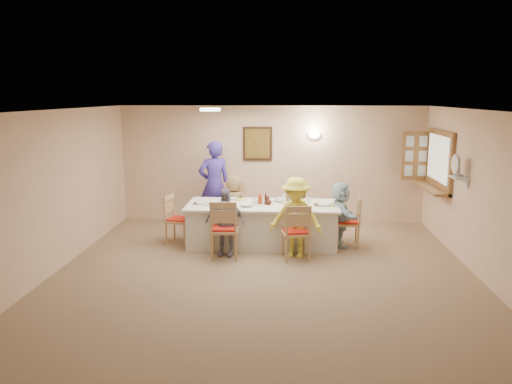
# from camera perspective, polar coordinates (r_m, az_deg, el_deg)

# --- Properties ---
(ground) EXTENTS (7.00, 7.00, 0.00)m
(ground) POSITION_cam_1_polar(r_m,az_deg,el_deg) (7.65, 0.84, -9.79)
(ground) COLOR #7B6548
(room_walls) EXTENTS (7.00, 7.00, 7.00)m
(room_walls) POSITION_cam_1_polar(r_m,az_deg,el_deg) (7.25, 0.87, 1.48)
(room_walls) COLOR beige
(room_walls) RESTS_ON ground
(wall_picture) EXTENTS (0.62, 0.05, 0.72)m
(wall_picture) POSITION_cam_1_polar(r_m,az_deg,el_deg) (10.67, 0.17, 5.55)
(wall_picture) COLOR black
(wall_picture) RESTS_ON room_walls
(wall_sconce) EXTENTS (0.26, 0.09, 0.18)m
(wall_sconce) POSITION_cam_1_polar(r_m,az_deg,el_deg) (10.63, 6.68, 6.53)
(wall_sconce) COLOR white
(wall_sconce) RESTS_ON room_walls
(ceiling_light) EXTENTS (0.36, 0.36, 0.05)m
(ceiling_light) POSITION_cam_1_polar(r_m,az_deg,el_deg) (8.75, -5.26, 9.36)
(ceiling_light) COLOR white
(ceiling_light) RESTS_ON room_walls
(serving_hatch) EXTENTS (0.06, 1.50, 1.15)m
(serving_hatch) POSITION_cam_1_polar(r_m,az_deg,el_deg) (10.03, 20.25, 3.37)
(serving_hatch) COLOR olive
(serving_hatch) RESTS_ON room_walls
(hatch_sill) EXTENTS (0.30, 1.50, 0.05)m
(hatch_sill) POSITION_cam_1_polar(r_m,az_deg,el_deg) (10.08, 19.40, 0.44)
(hatch_sill) COLOR olive
(hatch_sill) RESTS_ON room_walls
(shutter_door) EXTENTS (0.55, 0.04, 1.00)m
(shutter_door) POSITION_cam_1_polar(r_m,az_deg,el_deg) (10.69, 17.77, 3.96)
(shutter_door) COLOR olive
(shutter_door) RESTS_ON room_walls
(fan_shelf) EXTENTS (0.22, 0.36, 0.03)m
(fan_shelf) POSITION_cam_1_polar(r_m,az_deg,el_deg) (8.75, 22.17, 1.55)
(fan_shelf) COLOR white
(fan_shelf) RESTS_ON room_walls
(desk_fan) EXTENTS (0.30, 0.30, 0.28)m
(desk_fan) POSITION_cam_1_polar(r_m,az_deg,el_deg) (8.72, 22.06, 2.53)
(desk_fan) COLOR #A5A5A8
(desk_fan) RESTS_ON fan_shelf
(dining_table) EXTENTS (2.75, 1.17, 0.76)m
(dining_table) POSITION_cam_1_polar(r_m,az_deg,el_deg) (9.18, 0.72, -3.72)
(dining_table) COLOR silver
(dining_table) RESTS_ON ground
(chair_back_left) EXTENTS (0.52, 0.52, 1.00)m
(chair_back_left) POSITION_cam_1_polar(r_m,az_deg,el_deg) (9.98, -2.48, -1.83)
(chair_back_left) COLOR tan
(chair_back_left) RESTS_ON ground
(chair_back_right) EXTENTS (0.46, 0.46, 0.88)m
(chair_back_right) POSITION_cam_1_polar(r_m,az_deg,el_deg) (9.94, 4.42, -2.25)
(chair_back_right) COLOR tan
(chair_back_right) RESTS_ON ground
(chair_front_left) EXTENTS (0.51, 0.51, 1.02)m
(chair_front_left) POSITION_cam_1_polar(r_m,az_deg,el_deg) (8.43, -3.64, -4.17)
(chair_front_left) COLOR tan
(chair_front_left) RESTS_ON ground
(chair_front_right) EXTENTS (0.54, 0.54, 0.96)m
(chair_front_right) POSITION_cam_1_polar(r_m,az_deg,el_deg) (8.38, 4.56, -4.49)
(chair_front_right) COLOR tan
(chair_front_right) RESTS_ON ground
(chair_left_end) EXTENTS (0.52, 0.52, 0.91)m
(chair_left_end) POSITION_cam_1_polar(r_m,az_deg,el_deg) (9.37, -8.80, -3.08)
(chair_left_end) COLOR tan
(chair_left_end) RESTS_ON ground
(chair_right_end) EXTENTS (0.45, 0.45, 0.92)m
(chair_right_end) POSITION_cam_1_polar(r_m,az_deg,el_deg) (9.22, 10.41, -3.34)
(chair_right_end) COLOR tan
(chair_right_end) RESTS_ON ground
(diner_back_left) EXTENTS (0.72, 0.60, 1.18)m
(diner_back_left) POSITION_cam_1_polar(r_m,az_deg,el_deg) (9.84, -2.56, -1.46)
(diner_back_left) COLOR olive
(diner_back_left) RESTS_ON ground
(diner_back_right) EXTENTS (0.56, 0.44, 1.16)m
(diner_back_right) POSITION_cam_1_polar(r_m,az_deg,el_deg) (9.79, 4.44, -1.62)
(diner_back_right) COLOR #949FAB
(diner_back_right) RESTS_ON ground
(diner_front_left) EXTENTS (0.78, 0.51, 1.17)m
(diner_front_left) POSITION_cam_1_polar(r_m,az_deg,el_deg) (8.53, -3.55, -3.46)
(diner_front_left) COLOR gray
(diner_front_left) RESTS_ON ground
(diner_front_right) EXTENTS (1.08, 0.85, 1.37)m
(diner_front_right) POSITION_cam_1_polar(r_m,az_deg,el_deg) (8.44, 4.57, -2.94)
(diner_front_right) COLOR #FBF447
(diner_front_right) RESTS_ON ground
(diner_right_end) EXTENTS (1.21, 0.68, 1.19)m
(diner_right_end) POSITION_cam_1_polar(r_m,az_deg,el_deg) (9.17, 9.63, -2.52)
(diner_right_end) COLOR silver
(diner_right_end) RESTS_ON ground
(caregiver) EXTENTS (0.98, 0.91, 1.81)m
(caregiver) POSITION_cam_1_polar(r_m,az_deg,el_deg) (10.29, -4.79, 0.85)
(caregiver) COLOR #3D2E9A
(caregiver) RESTS_ON ground
(placemat_fl) EXTENTS (0.34, 0.25, 0.01)m
(placemat_fl) POSITION_cam_1_polar(r_m,az_deg,el_deg) (8.74, -3.35, -1.92)
(placemat_fl) COLOR #472B19
(placemat_fl) RESTS_ON dining_table
(plate_fl) EXTENTS (0.23, 0.23, 0.01)m
(plate_fl) POSITION_cam_1_polar(r_m,az_deg,el_deg) (8.73, -3.35, -1.85)
(plate_fl) COLOR white
(plate_fl) RESTS_ON dining_table
(napkin_fl) EXTENTS (0.15, 0.15, 0.01)m
(napkin_fl) POSITION_cam_1_polar(r_m,az_deg,el_deg) (8.67, -2.21, -1.97)
(napkin_fl) COLOR #CEDE2E
(napkin_fl) RESTS_ON dining_table
(placemat_fr) EXTENTS (0.36, 0.27, 0.01)m
(placemat_fr) POSITION_cam_1_polar(r_m,az_deg,el_deg) (8.67, 4.55, -2.03)
(placemat_fr) COLOR #472B19
(placemat_fr) RESTS_ON dining_table
(plate_fr) EXTENTS (0.24, 0.24, 0.02)m
(plate_fr) POSITION_cam_1_polar(r_m,az_deg,el_deg) (8.67, 4.55, -1.96)
(plate_fr) COLOR white
(plate_fr) RESTS_ON dining_table
(napkin_fr) EXTENTS (0.15, 0.15, 0.01)m
(napkin_fr) POSITION_cam_1_polar(r_m,az_deg,el_deg) (8.63, 5.75, -2.07)
(napkin_fr) COLOR #CEDE2E
(napkin_fr) RESTS_ON dining_table
(placemat_bl) EXTENTS (0.35, 0.26, 0.01)m
(placemat_bl) POSITION_cam_1_polar(r_m,az_deg,el_deg) (9.55, -2.74, -0.80)
(placemat_bl) COLOR #472B19
(placemat_bl) RESTS_ON dining_table
(plate_bl) EXTENTS (0.23, 0.23, 0.01)m
(plate_bl) POSITION_cam_1_polar(r_m,az_deg,el_deg) (9.55, -2.74, -0.74)
(plate_bl) COLOR white
(plate_bl) RESTS_ON dining_table
(napkin_bl) EXTENTS (0.14, 0.14, 0.01)m
(napkin_bl) POSITION_cam_1_polar(r_m,az_deg,el_deg) (9.48, -1.69, -0.83)
(napkin_bl) COLOR #CEDE2E
(napkin_bl) RESTS_ON dining_table
(placemat_br) EXTENTS (0.37, 0.27, 0.01)m
(placemat_br) POSITION_cam_1_polar(r_m,az_deg,el_deg) (9.50, 4.48, -0.89)
(placemat_br) COLOR #472B19
(placemat_br) RESTS_ON dining_table
(plate_br) EXTENTS (0.22, 0.22, 0.01)m
(plate_br) POSITION_cam_1_polar(r_m,az_deg,el_deg) (9.49, 4.48, -0.83)
(plate_br) COLOR white
(plate_br) RESTS_ON dining_table
(napkin_br) EXTENTS (0.14, 0.14, 0.01)m
(napkin_br) POSITION_cam_1_polar(r_m,az_deg,el_deg) (9.45, 5.57, -0.92)
(napkin_br) COLOR #CEDE2E
(napkin_br) RESTS_ON dining_table
(placemat_le) EXTENTS (0.34, 0.25, 0.01)m
(placemat_le) POSITION_cam_1_polar(r_m,az_deg,el_deg) (9.21, -6.12, -1.28)
(placemat_le) COLOR #472B19
(placemat_le) RESTS_ON dining_table
(plate_le) EXTENTS (0.25, 0.25, 0.02)m
(plate_le) POSITION_cam_1_polar(r_m,az_deg,el_deg) (9.21, -6.12, -1.22)
(plate_le) COLOR white
(plate_le) RESTS_ON dining_table
(napkin_le) EXTENTS (0.14, 0.14, 0.01)m
(napkin_le) POSITION_cam_1_polar(r_m,az_deg,el_deg) (9.14, -5.06, -1.32)
(napkin_le) COLOR #CEDE2E
(napkin_le) RESTS_ON dining_table
(placemat_re) EXTENTS (0.36, 0.27, 0.01)m
(placemat_re) POSITION_cam_1_polar(r_m,az_deg,el_deg) (9.11, 7.79, -1.47)
(placemat_re) COLOR #472B19
(placemat_re) RESTS_ON dining_table
(plate_re) EXTENTS (0.24, 0.24, 0.01)m
(plate_re) POSITION_cam_1_polar(r_m,az_deg,el_deg) (9.11, 7.79, -1.41)
(plate_re) COLOR white
(plate_re) RESTS_ON dining_table
(napkin_re) EXTENTS (0.14, 0.14, 0.01)m
(napkin_re) POSITION_cam_1_polar(r_m,az_deg,el_deg) (9.07, 8.94, -1.50)
(napkin_re) COLOR #CEDE2E
(napkin_re) RESTS_ON dining_table
(teacup_a) EXTENTS (0.11, 0.11, 0.09)m
(teacup_a) POSITION_cam_1_polar(r_m,az_deg,el_deg) (8.86, -4.34, -1.49)
(teacup_a) COLOR white
(teacup_a) RESTS_ON dining_table
(teacup_b) EXTENTS (0.15, 0.15, 0.09)m
(teacup_b) POSITION_cam_1_polar(r_m,az_deg,el_deg) (9.58, 3.20, -0.52)
(teacup_b) COLOR white
(teacup_b) RESTS_ON dining_table
(bowl_a) EXTENTS (0.42, 0.42, 0.06)m
(bowl_a) POSITION_cam_1_polar(r_m,az_deg,el_deg) (8.90, -1.04, -1.49)
(bowl_a) COLOR white
(bowl_a) RESTS_ON dining_table
(bowl_b) EXTENTS (0.24, 0.24, 0.07)m
(bowl_b) POSITION_cam_1_polar(r_m,az_deg,el_deg) (9.30, 2.82, -0.92)
(bowl_b) COLOR white
(bowl_b) RESTS_ON dining_table
(condiment_ketchup) EXTENTS (0.13, 0.13, 0.21)m
(condiment_ketchup) POSITION_cam_1_polar(r_m,az_deg,el_deg) (9.11, 0.44, -0.70)
(condiment_ketchup) COLOR #C33A10
(condiment_ketchup) RESTS_ON dining_table
(condiment_brown) EXTENTS (0.16, 0.16, 0.20)m
(condiment_brown) POSITION_cam_1_polar(r_m,az_deg,el_deg) (9.09, 1.12, -0.75)
(condiment_brown) COLOR #3E1910
(condiment_brown) RESTS_ON dining_table
(condiment_malt) EXTENTS (0.19, 0.19, 0.14)m
(condiment_malt) POSITION_cam_1_polar(r_m,az_deg,el_deg) (9.03, 1.46, -1.05)
(condiment_malt) COLOR #3E1910
(condiment_malt) RESTS_ON dining_table
(drinking_glass) EXTENTS (0.06, 0.06, 0.10)m
(drinking_glass) POSITION_cam_1_polar(r_m,az_deg,el_deg) (9.14, -0.19, -0.98)
(drinking_glass) COLOR silver
(drinking_glass) RESTS_ON dining_table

